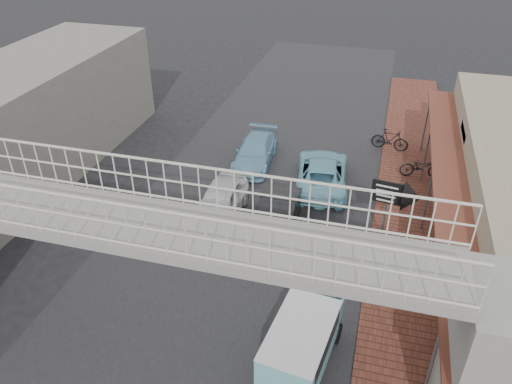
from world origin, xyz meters
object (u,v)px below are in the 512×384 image
Objects in this scene: white_hatchback at (219,204)px; dark_sedan at (277,215)px; arrow_sign at (409,198)px; motorcycle_near at (421,167)px; angkot_van at (302,339)px; motorcycle_far at (390,140)px; street_clock at (380,250)px; angkot_curb at (322,173)px; angkot_far at (255,152)px.

dark_sedan is (2.44, -0.15, -0.03)m from white_hatchback.
arrow_sign is (7.20, -0.40, 1.78)m from white_hatchback.
motorcycle_near is (7.97, 5.58, -0.10)m from white_hatchback.
angkot_van is 1.96× the size of motorcycle_far.
dark_sedan is at bearing 116.55° from angkot_van.
dark_sedan is at bearing -175.25° from arrow_sign.
dark_sedan is 2.22× the size of motorcycle_far.
motorcycle_far is at bearing 102.95° from arrow_sign.
white_hatchback is 7.35m from street_clock.
arrow_sign reaches higher than motorcycle_near.
white_hatchback reaches higher than motorcycle_near.
motorcycle_near is (4.35, 1.90, -0.06)m from angkot_curb.
street_clock reaches higher than angkot_curb.
arrow_sign is at bearing -166.98° from motorcycle_far.
arrow_sign reaches higher than dark_sedan.
dark_sedan is 5.60m from angkot_far.
arrow_sign reaches higher than white_hatchback.
angkot_van is (4.51, -11.35, 0.48)m from angkot_far.
arrow_sign is (0.77, 2.85, 0.30)m from street_clock.
street_clock is (2.80, -6.92, 1.50)m from angkot_curb.
angkot_van is at bearing -55.54° from white_hatchback.
white_hatchback is 4.96m from angkot_far.
angkot_curb is 1.65× the size of arrow_sign.
motorcycle_far is (-1.55, 2.43, 0.05)m from motorcycle_near.
street_clock is at bearing 105.19° from angkot_curb.
motorcycle_near is (5.53, 5.72, -0.07)m from dark_sedan.
dark_sedan is 6.64m from angkot_van.
dark_sedan is at bearing -69.29° from angkot_far.
motorcycle_far is (3.99, 8.16, -0.02)m from dark_sedan.
motorcycle_near is at bearing 33.43° from white_hatchback.
arrow_sign is at bearing 74.10° from angkot_van.
angkot_far is 12.22m from angkot_van.
angkot_van reaches higher than angkot_curb.
angkot_far is at bearing 118.79° from angkot_van.
angkot_far is 7.86m from motorcycle_near.
white_hatchback is 9.73m from motorcycle_near.
angkot_far is at bearing 125.21° from street_clock.
dark_sedan is 5.26m from street_clock.
angkot_far is 2.26× the size of motorcycle_far.
street_clock is (3.99, -3.09, 1.50)m from dark_sedan.
dark_sedan is 7.96m from motorcycle_near.
angkot_curb is 7.62m from street_clock.
arrow_sign reaches higher than angkot_curb.
white_hatchback is at bearing -175.42° from arrow_sign.
angkot_curb is at bearing 43.89° from white_hatchback.
street_clock is at bearing -56.11° from angkot_far.
street_clock reaches higher than white_hatchback.
white_hatchback is 7.42m from arrow_sign.
motorcycle_far reaches higher than motorcycle_near.
angkot_van reaches higher than dark_sedan.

